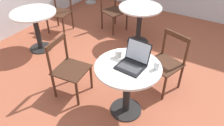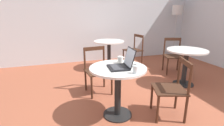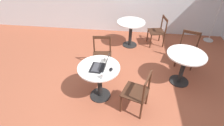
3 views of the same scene
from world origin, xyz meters
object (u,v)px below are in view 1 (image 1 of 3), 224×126
object	(u,v)px
cafe_table_near	(127,78)
laptop	(133,62)
chair_mid_back	(113,10)
mouse	(142,57)
drinking_glass	(157,66)
cafe_table_mid	(140,16)
chair_far_right	(60,12)
mug	(119,53)
chair_near_back	(69,69)
cafe_table_far	(35,22)
chair_near_right	(166,63)

from	to	relation	value
cafe_table_near	laptop	size ratio (longest dim) A/B	2.28
chair_mid_back	mouse	bearing A→B (deg)	-139.97
chair_mid_back	mouse	distance (m)	2.28
mouse	drinking_glass	bearing A→B (deg)	-116.30
laptop	drinking_glass	distance (m)	0.27
chair_mid_back	drinking_glass	distance (m)	2.53
cafe_table_mid	chair_mid_back	world-z (taller)	chair_mid_back
chair_far_right	mug	size ratio (longest dim) A/B	6.89
chair_near_back	chair_mid_back	distance (m)	2.12
cafe_table_near	chair_mid_back	size ratio (longest dim) A/B	0.93
cafe_table_far	cafe_table_near	bearing A→B (deg)	-103.63
laptop	cafe_table_far	bearing A→B (deg)	77.59
chair_near_right	drinking_glass	world-z (taller)	chair_near_right
cafe_table_mid	mouse	xyz separation A→B (m)	(-1.47, -0.71, 0.20)
chair_near_back	chair_far_right	world-z (taller)	same
cafe_table_mid	chair_near_back	xyz separation A→B (m)	(-1.81, 0.22, -0.14)
chair_near_back	mug	size ratio (longest dim) A/B	6.89
chair_near_back	laptop	bearing A→B (deg)	-81.42
mouse	mug	bearing A→B (deg)	117.22
cafe_table_near	chair_near_right	xyz separation A→B (m)	(0.74, -0.24, -0.14)
laptop	chair_near_right	bearing A→B (deg)	-16.26
chair_far_right	mouse	bearing A→B (deg)	-114.54
laptop	chair_far_right	bearing A→B (deg)	61.43
cafe_table_far	chair_near_right	xyz separation A→B (m)	(0.22, -2.40, -0.14)
chair_far_right	laptop	xyz separation A→B (m)	(-1.28, -2.35, 0.38)
cafe_table_far	chair_far_right	world-z (taller)	chair_far_right
cafe_table_mid	mug	bearing A→B (deg)	-164.09
chair_near_right	mug	xyz separation A→B (m)	(-0.63, 0.44, 0.37)
cafe_table_mid	mouse	world-z (taller)	mouse
drinking_glass	chair_near_back	bearing A→B (deg)	100.47
cafe_table_near	chair_far_right	distance (m)	2.67
cafe_table_mid	cafe_table_far	world-z (taller)	same
chair_mid_back	drinking_glass	size ratio (longest dim) A/B	8.57
chair_near_back	drinking_glass	world-z (taller)	chair_near_back
cafe_table_far	drinking_glass	bearing A→B (deg)	-99.34
cafe_table_mid	chair_near_right	distance (m)	1.33
laptop	drinking_glass	world-z (taller)	laptop
cafe_table_near	mug	size ratio (longest dim) A/B	6.40
chair_near_back	chair_far_right	distance (m)	2.02
cafe_table_near	mouse	xyz separation A→B (m)	(0.24, -0.06, 0.20)
chair_near_right	mouse	size ratio (longest dim) A/B	8.55
cafe_table_mid	mouse	distance (m)	1.65
chair_mid_back	laptop	world-z (taller)	laptop
laptop	drinking_glass	xyz separation A→B (m)	(0.08, -0.26, -0.00)
chair_near_right	mug	distance (m)	0.85
laptop	mug	xyz separation A→B (m)	(0.07, 0.23, -0.00)
chair_near_back	chair_mid_back	xyz separation A→B (m)	(2.06, 0.52, 0.00)
cafe_table_near	chair_mid_back	bearing A→B (deg)	35.30
chair_far_right	mouse	xyz separation A→B (m)	(-1.08, -2.37, 0.34)
cafe_table_mid	drinking_glass	bearing A→B (deg)	-149.20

